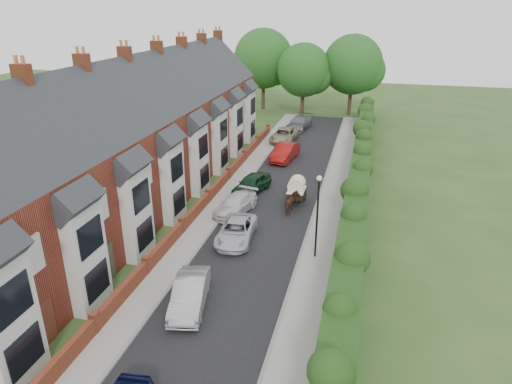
% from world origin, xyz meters
% --- Properties ---
extents(ground, '(140.00, 140.00, 0.00)m').
position_xyz_m(ground, '(0.00, 0.00, 0.00)').
color(ground, '#2D4C1E').
rests_on(ground, ground).
extents(road, '(6.00, 58.00, 0.02)m').
position_xyz_m(road, '(-0.50, 11.00, 0.01)').
color(road, black).
rests_on(road, ground).
extents(pavement_hedge_side, '(2.20, 58.00, 0.12)m').
position_xyz_m(pavement_hedge_side, '(3.60, 11.00, 0.06)').
color(pavement_hedge_side, gray).
rests_on(pavement_hedge_side, ground).
extents(pavement_house_side, '(1.70, 58.00, 0.12)m').
position_xyz_m(pavement_house_side, '(-4.35, 11.00, 0.06)').
color(pavement_house_side, gray).
rests_on(pavement_house_side, ground).
extents(kerb_hedge_side, '(0.18, 58.00, 0.13)m').
position_xyz_m(kerb_hedge_side, '(2.55, 11.00, 0.07)').
color(kerb_hedge_side, gray).
rests_on(kerb_hedge_side, ground).
extents(kerb_house_side, '(0.18, 58.00, 0.13)m').
position_xyz_m(kerb_house_side, '(-3.55, 11.00, 0.07)').
color(kerb_house_side, gray).
rests_on(kerb_house_side, ground).
extents(hedge, '(2.10, 58.00, 2.85)m').
position_xyz_m(hedge, '(5.40, 11.00, 1.60)').
color(hedge, '#143410').
rests_on(hedge, ground).
extents(terrace_row, '(9.05, 40.50, 11.50)m').
position_xyz_m(terrace_row, '(-10.87, 9.98, 4.47)').
color(terrace_row, maroon).
rests_on(terrace_row, ground).
extents(garden_wall_row, '(0.35, 40.35, 1.10)m').
position_xyz_m(garden_wall_row, '(-5.35, 10.00, 0.46)').
color(garden_wall_row, brown).
rests_on(garden_wall_row, ground).
extents(lamppost, '(0.32, 0.32, 5.16)m').
position_xyz_m(lamppost, '(3.40, 4.00, 3.30)').
color(lamppost, black).
rests_on(lamppost, ground).
extents(tree_far_left, '(7.14, 6.80, 9.29)m').
position_xyz_m(tree_far_left, '(-2.65, 40.08, 5.71)').
color(tree_far_left, '#332316').
rests_on(tree_far_left, ground).
extents(tree_far_right, '(7.98, 7.60, 10.31)m').
position_xyz_m(tree_far_right, '(3.39, 42.08, 6.31)').
color(tree_far_right, '#332316').
rests_on(tree_far_right, ground).
extents(tree_far_back, '(8.40, 8.00, 10.82)m').
position_xyz_m(tree_far_back, '(-8.59, 43.08, 6.62)').
color(tree_far_back, '#332316').
rests_on(tree_far_back, ground).
extents(car_silver_a, '(2.34, 4.51, 1.42)m').
position_xyz_m(car_silver_a, '(-1.96, -2.07, 0.71)').
color(car_silver_a, '#A3A3A8').
rests_on(car_silver_a, ground).
extents(car_silver_b, '(2.45, 4.71, 1.27)m').
position_xyz_m(car_silver_b, '(-1.69, 5.00, 0.63)').
color(car_silver_b, silver).
rests_on(car_silver_b, ground).
extents(car_white, '(2.68, 4.68, 1.28)m').
position_xyz_m(car_white, '(-2.89, 8.85, 0.64)').
color(car_white, silver).
rests_on(car_white, ground).
extents(car_green, '(2.72, 4.57, 1.46)m').
position_xyz_m(car_green, '(-2.73, 12.75, 0.73)').
color(car_green, black).
rests_on(car_green, ground).
extents(car_red, '(2.26, 4.89, 1.55)m').
position_xyz_m(car_red, '(-1.71, 21.36, 0.78)').
color(car_red, maroon).
rests_on(car_red, ground).
extents(car_beige, '(2.57, 5.16, 1.40)m').
position_xyz_m(car_beige, '(-2.98, 27.40, 0.70)').
color(car_beige, tan).
rests_on(car_beige, ground).
extents(car_grey, '(2.84, 5.41, 1.50)m').
position_xyz_m(car_grey, '(-2.24, 33.00, 0.75)').
color(car_grey, slate).
rests_on(car_grey, ground).
extents(horse, '(0.89, 1.77, 1.46)m').
position_xyz_m(horse, '(0.99, 9.84, 0.73)').
color(horse, '#48271A').
rests_on(horse, ground).
extents(horse_cart, '(1.28, 2.83, 2.04)m').
position_xyz_m(horse_cart, '(0.99, 11.70, 1.17)').
color(horse_cart, black).
rests_on(horse_cart, ground).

